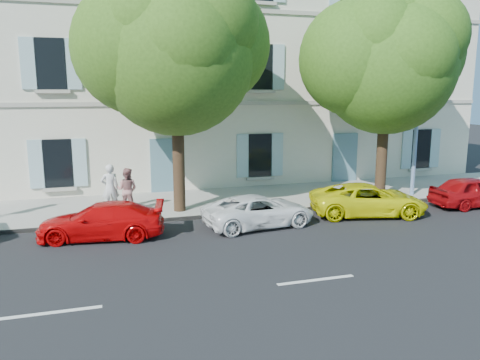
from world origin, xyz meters
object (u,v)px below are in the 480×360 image
object	(u,v)px
car_red_coupe	(101,221)
car_white_coupe	(259,211)
pedestrian_b	(127,190)
tree_right	(387,67)
car_red_hatchback	(474,192)
pedestrian_a	(110,188)
street_lamp	(422,82)
tree_left	(176,57)
car_yellow_supercar	(368,200)

from	to	relation	value
car_red_coupe	car_white_coupe	bearing A→B (deg)	97.89
pedestrian_b	tree_right	bearing A→B (deg)	-158.12
car_red_hatchback	pedestrian_a	xyz separation A→B (m)	(-13.88, 2.73, 0.42)
car_red_hatchback	street_lamp	distance (m)	4.88
tree_right	street_lamp	world-z (taller)	street_lamp
car_white_coupe	tree_left	xyz separation A→B (m)	(-2.34, 2.30, 5.17)
car_red_coupe	tree_right	size ratio (longest dim) A/B	0.46
car_red_coupe	tree_left	world-z (taller)	tree_left
car_white_coupe	car_red_hatchback	world-z (taller)	car_red_hatchback
car_white_coupe	tree_left	world-z (taller)	tree_left
tree_left	car_red_coupe	bearing A→B (deg)	-142.22
car_red_hatchback	street_lamp	xyz separation A→B (m)	(-1.38, 1.85, 4.31)
tree_right	pedestrian_b	size ratio (longest dim) A/B	5.16
tree_right	pedestrian_b	bearing A→B (deg)	176.20
car_red_hatchback	car_yellow_supercar	bearing A→B (deg)	89.78
pedestrian_b	tree_left	bearing A→B (deg)	-169.05
car_yellow_supercar	car_red_hatchback	world-z (taller)	car_red_hatchback
car_red_hatchback	pedestrian_b	distance (m)	13.53
tree_right	street_lamp	distance (m)	1.75
car_yellow_supercar	pedestrian_a	distance (m)	9.53
car_red_coupe	car_white_coupe	distance (m)	5.14
pedestrian_a	pedestrian_b	bearing A→B (deg)	161.99
car_red_coupe	street_lamp	size ratio (longest dim) A/B	0.46
car_red_coupe	tree_right	bearing A→B (deg)	109.37
car_white_coupe	car_yellow_supercar	size ratio (longest dim) A/B	0.91
car_yellow_supercar	tree_right	distance (m)	5.52
tree_right	pedestrian_a	distance (m)	11.75
car_red_hatchback	pedestrian_b	xyz separation A→B (m)	(-13.27, 2.60, 0.35)
tree_left	pedestrian_a	bearing A→B (deg)	165.93
tree_right	car_red_coupe	bearing A→B (deg)	-169.98
street_lamp	pedestrian_b	xyz separation A→B (m)	(-11.90, 0.75, -3.96)
street_lamp	car_red_hatchback	bearing A→B (deg)	-53.23
tree_left	street_lamp	size ratio (longest dim) A/B	1.03
tree_left	pedestrian_a	world-z (taller)	tree_left
car_white_coupe	car_red_coupe	bearing A→B (deg)	80.94
tree_right	car_red_hatchback	bearing A→B (deg)	-32.36
tree_left	pedestrian_b	bearing A→B (deg)	165.27
street_lamp	pedestrian_a	xyz separation A→B (m)	(-12.50, 0.88, -3.88)
car_yellow_supercar	pedestrian_b	size ratio (longest dim) A/B	2.62
car_red_coupe	car_white_coupe	xyz separation A→B (m)	(5.14, -0.13, -0.03)
pedestrian_a	car_red_hatchback	bearing A→B (deg)	162.87
car_red_coupe	car_red_hatchback	distance (m)	14.22
street_lamp	car_red_coupe	bearing A→B (deg)	-171.56
car_yellow_supercar	pedestrian_a	size ratio (longest dim) A/B	2.39
tree_right	pedestrian_b	world-z (taller)	tree_right
car_white_coupe	street_lamp	xyz separation A→B (m)	(7.70, 2.04, 4.38)
tree_left	car_white_coupe	bearing A→B (deg)	-44.57
tree_left	pedestrian_b	world-z (taller)	tree_left
car_yellow_supercar	pedestrian_a	world-z (taller)	pedestrian_a
pedestrian_b	car_yellow_supercar	bearing A→B (deg)	-171.09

